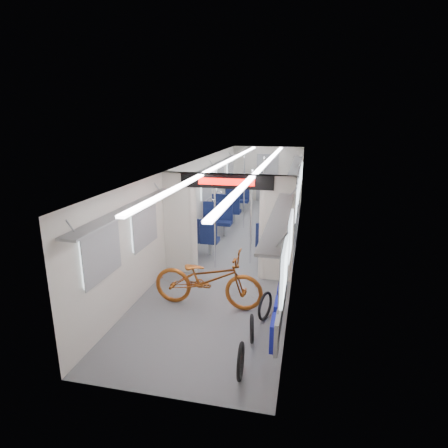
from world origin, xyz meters
The scene contains 14 objects.
carriage centered at (0.00, -0.27, 1.50)m, with size 12.00×12.02×2.31m.
bicycle centered at (-0.04, -3.53, 0.55)m, with size 0.73×2.08×1.09m, color #934715.
flip_bench centered at (1.35, -4.31, 0.58)m, with size 0.12×2.09×0.49m.
bike_hoop_a centered at (0.92, -5.42, 0.24)m, with size 0.53×0.53×0.05m, color black.
bike_hoop_b centered at (0.94, -4.53, 0.21)m, with size 0.47×0.47×0.05m, color black.
bike_hoop_c centered at (1.07, -3.80, 0.24)m, with size 0.52×0.52×0.05m, color black.
seat_bay_near_left centered at (-0.93, -0.03, 0.55)m, with size 0.91×2.09×1.11m.
seat_bay_near_right centered at (0.94, -0.03, 0.53)m, with size 0.88×1.94×1.06m.
seat_bay_far_left centered at (-0.93, 3.13, 0.56)m, with size 0.93×2.17×1.13m.
seat_bay_far_right centered at (0.93, 3.16, 0.54)m, with size 0.90×2.04×1.09m.
stanchion_near_left centered at (-0.37, -1.66, 1.15)m, with size 0.04×0.04×2.30m, color silver.
stanchion_near_right centered at (0.41, -1.21, 1.15)m, with size 0.05×0.05×2.30m, color silver.
stanchion_far_left centered at (-0.28, 1.79, 1.15)m, with size 0.04×0.04×2.30m, color silver.
stanchion_far_right centered at (0.34, 1.67, 1.15)m, with size 0.04×0.04×2.30m, color silver.
Camera 1 is at (1.66, -9.73, 3.44)m, focal length 30.00 mm.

